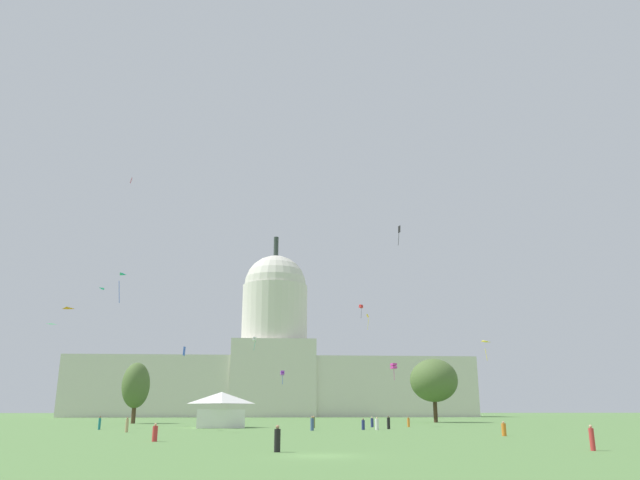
# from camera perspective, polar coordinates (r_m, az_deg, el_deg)

# --- Properties ---
(ground_plane) EXTENTS (800.00, 800.00, 0.00)m
(ground_plane) POSITION_cam_1_polar(r_m,az_deg,el_deg) (38.18, 0.06, -19.83)
(ground_plane) COLOR #567F42
(capitol_building) EXTENTS (142.39, 27.72, 66.29)m
(capitol_building) POSITION_cam_1_polar(r_m,az_deg,el_deg) (222.60, -4.43, -11.95)
(capitol_building) COLOR beige
(capitol_building) RESTS_ON ground_plane
(event_tent) EXTENTS (7.90, 7.92, 5.20)m
(event_tent) POSITION_cam_1_polar(r_m,az_deg,el_deg) (95.35, -9.38, -15.63)
(event_tent) COLOR white
(event_tent) RESTS_ON ground_plane
(tree_west_far) EXTENTS (6.06, 7.03, 11.55)m
(tree_west_far) POSITION_cam_1_polar(r_m,az_deg,el_deg) (125.91, -17.09, -13.07)
(tree_west_far) COLOR #4C3823
(tree_west_far) RESTS_ON ground_plane
(tree_east_far) EXTENTS (10.09, 9.90, 13.04)m
(tree_east_far) POSITION_cam_1_polar(r_m,az_deg,el_deg) (132.58, 10.76, -12.97)
(tree_east_far) COLOR #42301E
(tree_east_far) RESTS_ON ground_plane
(person_tan_near_tent) EXTENTS (0.40, 0.40, 1.74)m
(person_tan_near_tent) POSITION_cam_1_polar(r_m,az_deg,el_deg) (79.06, -17.86, -16.41)
(person_tan_near_tent) COLOR tan
(person_tan_near_tent) RESTS_ON ground_plane
(person_orange_back_left) EXTENTS (0.53, 0.53, 1.49)m
(person_orange_back_left) POSITION_cam_1_polar(r_m,az_deg,el_deg) (68.23, 17.07, -16.82)
(person_orange_back_left) COLOR orange
(person_orange_back_left) RESTS_ON ground_plane
(person_black_front_left) EXTENTS (0.61, 0.61, 1.76)m
(person_black_front_left) POSITION_cam_1_polar(r_m,az_deg,el_deg) (88.08, 6.53, -16.90)
(person_black_front_left) COLOR black
(person_black_front_left) RESTS_ON ground_plane
(person_olive_lawn_far_right) EXTENTS (0.41, 0.41, 1.75)m
(person_olive_lawn_far_right) POSITION_cam_1_polar(r_m,az_deg,el_deg) (92.40, -0.61, -16.93)
(person_olive_lawn_far_right) COLOR olive
(person_olive_lawn_far_right) RESTS_ON ground_plane
(person_red_near_tree_west) EXTENTS (0.37, 0.37, 1.67)m
(person_red_near_tree_west) POSITION_cam_1_polar(r_m,az_deg,el_deg) (46.52, 24.42, -16.80)
(person_red_near_tree_west) COLOR red
(person_red_near_tree_west) RESTS_ON ground_plane
(person_teal_mid_right) EXTENTS (0.46, 0.46, 1.76)m
(person_teal_mid_right) POSITION_cam_1_polar(r_m,az_deg,el_deg) (90.18, -20.21, -16.03)
(person_teal_mid_right) COLOR #1E757A
(person_teal_mid_right) RESTS_ON ground_plane
(person_denim_mid_center) EXTENTS (0.61, 0.61, 1.81)m
(person_denim_mid_center) POSITION_cam_1_polar(r_m,az_deg,el_deg) (81.75, -0.75, -17.07)
(person_denim_mid_center) COLOR #3D5684
(person_denim_mid_center) RESTS_ON ground_plane
(person_red_deep_crowd) EXTENTS (0.60, 0.60, 1.52)m
(person_red_deep_crowd) POSITION_cam_1_polar(r_m,az_deg,el_deg) (56.28, -15.40, -17.28)
(person_red_deep_crowd) COLOR red
(person_red_deep_crowd) RESTS_ON ground_plane
(person_black_front_right) EXTENTS (0.47, 0.47, 1.69)m
(person_black_front_right) POSITION_cam_1_polar(r_m,az_deg,el_deg) (41.41, -4.07, -18.40)
(person_black_front_right) COLOR black
(person_black_front_right) RESTS_ON ground_plane
(person_orange_mid_left) EXTENTS (0.55, 0.55, 1.56)m
(person_orange_mid_left) POSITION_cam_1_polar(r_m,az_deg,el_deg) (98.57, 8.41, -16.75)
(person_orange_mid_left) COLOR orange
(person_orange_mid_left) RESTS_ON ground_plane
(person_white_back_center) EXTENTS (0.60, 0.60, 1.66)m
(person_white_back_center) POSITION_cam_1_polar(r_m,az_deg,el_deg) (84.27, 5.44, -17.02)
(person_white_back_center) COLOR silver
(person_white_back_center) RESTS_ON ground_plane
(person_navy_edge_west) EXTENTS (0.55, 0.55, 1.57)m
(person_navy_edge_west) POSITION_cam_1_polar(r_m,az_deg,el_deg) (96.94, 4.97, -16.88)
(person_navy_edge_west) COLOR navy
(person_navy_edge_west) RESTS_ON ground_plane
(person_navy_edge_east) EXTENTS (0.58, 0.58, 1.48)m
(person_navy_edge_east) POSITION_cam_1_polar(r_m,az_deg,el_deg) (84.72, 4.12, -17.10)
(person_navy_edge_east) COLOR navy
(person_navy_edge_east) RESTS_ON ground_plane
(kite_gold_mid) EXTENTS (0.59, 0.81, 4.20)m
(kite_gold_mid) POSITION_cam_1_polar(r_m,az_deg,el_deg) (160.62, 4.56, -7.41)
(kite_gold_mid) COLOR gold
(kite_black_mid) EXTENTS (0.53, 0.79, 3.75)m
(kite_black_mid) POSITION_cam_1_polar(r_m,az_deg,el_deg) (108.92, 7.52, 0.83)
(kite_black_mid) COLOR black
(kite_magenta_low) EXTENTS (1.06, 1.08, 2.68)m
(kite_magenta_low) POSITION_cam_1_polar(r_m,az_deg,el_deg) (99.69, 7.01, -11.81)
(kite_magenta_low) COLOR #D1339E
(kite_yellow_low) EXTENTS (1.72, 1.36, 3.04)m
(kite_yellow_low) POSITION_cam_1_polar(r_m,az_deg,el_deg) (100.13, 15.22, -9.46)
(kite_yellow_low) COLOR yellow
(kite_cyan_mid) EXTENTS (0.70, 1.78, 0.28)m
(kite_cyan_mid) POSITION_cam_1_polar(r_m,az_deg,el_deg) (110.25, -19.82, -4.43)
(kite_cyan_mid) COLOR #33BCDB
(kite_red_mid) EXTENTS (1.33, 1.31, 4.09)m
(kite_red_mid) POSITION_cam_1_polar(r_m,az_deg,el_deg) (182.92, 3.91, -6.32)
(kite_red_mid) COLOR red
(kite_turquoise_mid) EXTENTS (0.93, 1.36, 3.74)m
(kite_turquoise_mid) POSITION_cam_1_polar(r_m,az_deg,el_deg) (88.09, -18.51, -3.58)
(kite_turquoise_mid) COLOR teal
(kite_orange_low) EXTENTS (1.58, 0.95, 0.33)m
(kite_orange_low) POSITION_cam_1_polar(r_m,az_deg,el_deg) (99.54, -22.97, -6.06)
(kite_orange_low) COLOR orange
(kite_blue_low) EXTENTS (0.21, 0.67, 1.11)m
(kite_blue_low) POSITION_cam_1_polar(r_m,az_deg,el_deg) (75.96, -12.77, -10.26)
(kite_blue_low) COLOR blue
(kite_pink_high) EXTENTS (0.42, 0.57, 1.36)m
(kite_pink_high) POSITION_cam_1_polar(r_m,az_deg,el_deg) (141.16, -17.50, 5.42)
(kite_pink_high) COLOR pink
(kite_violet_low) EXTENTS (0.78, 0.83, 2.51)m
(kite_violet_low) POSITION_cam_1_polar(r_m,az_deg,el_deg) (115.67, -3.59, -12.51)
(kite_violet_low) COLOR purple
(kite_white_mid) EXTENTS (1.14, 1.18, 4.08)m
(kite_white_mid) POSITION_cam_1_polar(r_m,az_deg,el_deg) (189.20, -6.24, -9.33)
(kite_white_mid) COLOR white
(kite_green_low) EXTENTS (1.48, 1.30, 0.26)m
(kite_green_low) POSITION_cam_1_polar(r_m,az_deg,el_deg) (104.99, -24.10, -7.53)
(kite_green_low) COLOR green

